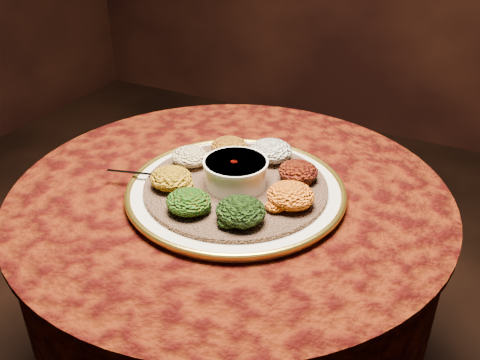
% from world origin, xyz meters
% --- Properties ---
extents(table, '(0.96, 0.96, 0.73)m').
position_xyz_m(table, '(0.00, 0.00, 0.55)').
color(table, black).
rests_on(table, ground).
extents(platter, '(0.59, 0.59, 0.02)m').
position_xyz_m(platter, '(0.02, -0.02, 0.75)').
color(platter, silver).
rests_on(platter, table).
extents(injera, '(0.41, 0.41, 0.01)m').
position_xyz_m(injera, '(0.02, -0.02, 0.76)').
color(injera, '#8C6046').
rests_on(injera, platter).
extents(stew_bowl, '(0.14, 0.14, 0.06)m').
position_xyz_m(stew_bowl, '(0.02, -0.02, 0.79)').
color(stew_bowl, white).
rests_on(stew_bowl, injera).
extents(spoon, '(0.14, 0.05, 0.01)m').
position_xyz_m(spoon, '(-0.15, -0.07, 0.77)').
color(spoon, silver).
rests_on(spoon, injera).
extents(portion_ayib, '(0.10, 0.09, 0.05)m').
position_xyz_m(portion_ayib, '(0.04, 0.12, 0.79)').
color(portion_ayib, white).
rests_on(portion_ayib, injera).
extents(portion_kitfo, '(0.09, 0.08, 0.04)m').
position_xyz_m(portion_kitfo, '(0.13, 0.06, 0.78)').
color(portion_kitfo, black).
rests_on(portion_kitfo, injera).
extents(portion_tikil, '(0.10, 0.09, 0.05)m').
position_xyz_m(portion_tikil, '(0.16, -0.04, 0.78)').
color(portion_tikil, '#AE750E').
rests_on(portion_tikil, injera).
extents(portion_gomen, '(0.10, 0.09, 0.05)m').
position_xyz_m(portion_gomen, '(0.09, -0.13, 0.79)').
color(portion_gomen, black).
rests_on(portion_gomen, injera).
extents(portion_mixveg, '(0.09, 0.09, 0.04)m').
position_xyz_m(portion_mixveg, '(-0.01, -0.15, 0.78)').
color(portion_mixveg, maroon).
rests_on(portion_mixveg, injera).
extents(portion_kik, '(0.09, 0.08, 0.04)m').
position_xyz_m(portion_kik, '(-0.09, -0.09, 0.78)').
color(portion_kik, '#C18511').
rests_on(portion_kik, injera).
extents(portion_timatim, '(0.08, 0.08, 0.04)m').
position_xyz_m(portion_timatim, '(-0.11, 0.02, 0.78)').
color(portion_timatim, maroon).
rests_on(portion_timatim, injera).
extents(portion_shiro, '(0.09, 0.08, 0.04)m').
position_xyz_m(portion_shiro, '(-0.05, 0.10, 0.78)').
color(portion_shiro, '#8D5411').
rests_on(portion_shiro, injera).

